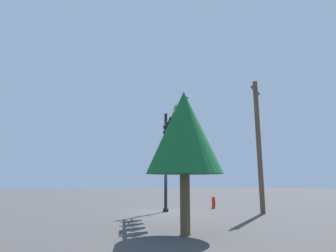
{
  "coord_description": "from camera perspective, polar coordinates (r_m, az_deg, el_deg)",
  "views": [
    {
      "loc": [
        17.68,
        -5.73,
        1.86
      ],
      "look_at": [
        0.91,
        -0.15,
        5.36
      ],
      "focal_mm": 30.22,
      "sensor_mm": 36.0,
      "label": 1
    }
  ],
  "objects": [
    {
      "name": "ground_plane",
      "position": [
        18.68,
        -0.47,
        -16.92
      ],
      "size": [
        120.0,
        120.0,
        0.0
      ],
      "primitive_type": "plane",
      "color": "#444242"
    },
    {
      "name": "utility_pole",
      "position": [
        18.57,
        17.82,
        -3.25
      ],
      "size": [
        1.25,
        1.46,
        8.27
      ],
      "color": "brown",
      "rests_on": "ground_plane"
    },
    {
      "name": "tree_near",
      "position": [
        10.73,
        3.29,
        -1.25
      ],
      "size": [
        2.86,
        2.86,
        5.33
      ],
      "color": "brown",
      "rests_on": "ground_plane"
    },
    {
      "name": "fire_hydrant",
      "position": [
        21.22,
        9.17,
        -14.98
      ],
      "size": [
        0.33,
        0.24,
        0.83
      ],
      "color": "red",
      "rests_on": "ground_plane"
    },
    {
      "name": "signal_pole_assembly",
      "position": [
        16.13,
        0.9,
        -1.64
      ],
      "size": [
        6.44,
        1.75,
        6.38
      ],
      "color": "black",
      "rests_on": "ground_plane"
    }
  ]
}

